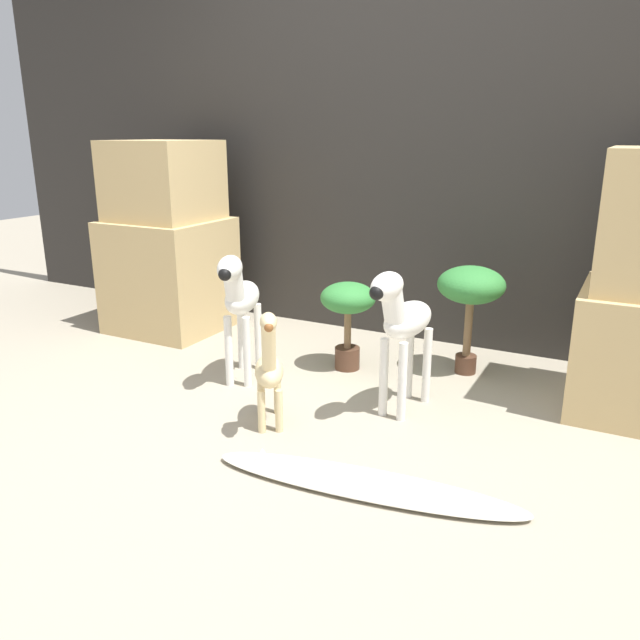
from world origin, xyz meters
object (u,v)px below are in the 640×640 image
Objects in this scene: potted_palm_front at (471,290)px; surfboard at (362,483)px; zebra_left at (239,298)px; zebra_right at (402,320)px; potted_palm_back at (348,307)px; giraffe_figurine at (269,367)px.

potted_palm_front is 0.49× the size of surfboard.
potted_palm_front is at bearing 33.01° from zebra_left.
zebra_right reaches higher than potted_palm_front.
potted_palm_front is 1.35m from surfboard.
zebra_left is at bearing -134.88° from potted_palm_back.
zebra_right is at bearing -102.72° from potted_palm_front.
surfboard is at bearing -25.74° from giraffe_figurine.
surfboard is at bearing -91.40° from potted_palm_front.
potted_palm_back is 1.23m from surfboard.
potted_palm_front is (0.99, 0.64, 0.01)m from zebra_left.
surfboard is at bearing -33.86° from zebra_left.
zebra_left is at bearing 137.03° from giraffe_figurine.
giraffe_figurine is at bearing -90.20° from potted_palm_back.
potted_palm_back is (0.40, 0.41, -0.09)m from zebra_left.
potted_palm_back is 0.40× the size of surfboard.
zebra_right is 0.62m from giraffe_figurine.
surfboard is at bearing -80.60° from zebra_right.
zebra_right is 0.59m from potted_palm_back.
zebra_right is at bearing 99.40° from surfboard.
zebra_left is 1.22m from surfboard.
potted_palm_back reaches higher than surfboard.
giraffe_figurine is at bearing -119.96° from potted_palm_front.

